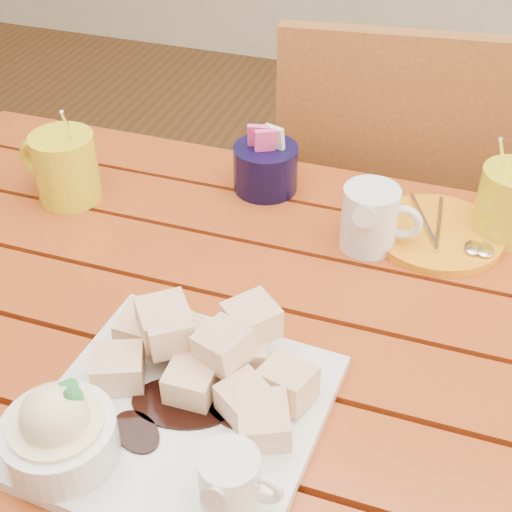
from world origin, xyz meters
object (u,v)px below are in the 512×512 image
at_px(dessert_plate, 161,404).
at_px(orange_saucer, 438,233).
at_px(coffee_mug_left, 64,166).
at_px(chair_far, 399,223).
at_px(table, 248,399).

bearing_deg(dessert_plate, orange_saucer, 62.20).
distance_m(coffee_mug_left, chair_far, 0.66).
distance_m(table, dessert_plate, 0.21).
bearing_deg(orange_saucer, dessert_plate, -117.80).
xyz_separation_m(dessert_plate, coffee_mug_left, (-0.31, 0.34, 0.02)).
distance_m(table, orange_saucer, 0.34).
xyz_separation_m(orange_saucer, chair_far, (-0.08, 0.34, -0.23)).
xyz_separation_m(table, dessert_plate, (-0.04, -0.15, 0.14)).
height_order(table, coffee_mug_left, coffee_mug_left).
xyz_separation_m(dessert_plate, chair_far, (0.13, 0.75, -0.26)).
height_order(table, chair_far, chair_far).
bearing_deg(orange_saucer, chair_far, 103.99).
relative_size(dessert_plate, chair_far, 0.30).
bearing_deg(table, chair_far, 81.00).
bearing_deg(dessert_plate, chair_far, 79.96).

